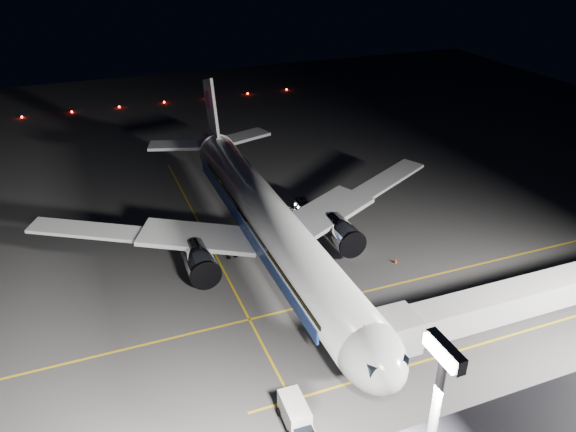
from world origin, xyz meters
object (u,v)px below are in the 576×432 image
at_px(safety_cone_a, 396,261).
at_px(safety_cone_c, 321,217).
at_px(airliner, 267,220).
at_px(jet_bridge, 522,297).
at_px(baggage_tug, 302,204).
at_px(safety_cone_b, 302,253).
at_px(service_truck, 296,416).

xyz_separation_m(safety_cone_a, safety_cone_c, (-13.82, -3.70, -0.02)).
distance_m(safety_cone_a, safety_cone_c, 14.31).
bearing_deg(airliner, jet_bridge, 38.04).
bearing_deg(baggage_tug, safety_cone_b, -24.44).
bearing_deg(safety_cone_c, airliner, -56.79).
distance_m(baggage_tug, safety_cone_b, 12.44).
height_order(airliner, safety_cone_b, airliner).
distance_m(safety_cone_a, safety_cone_b, 11.58).
xyz_separation_m(jet_bridge, baggage_tug, (-33.30, -9.26, -3.75)).
xyz_separation_m(airliner, safety_cone_c, (-6.74, 10.30, -4.89)).
distance_m(service_truck, safety_cone_a, 28.06).
xyz_separation_m(airliner, baggage_tug, (-10.23, 8.80, -4.34)).
relative_size(baggage_tug, safety_cone_a, 4.35).
xyz_separation_m(jet_bridge, safety_cone_a, (-16.00, -4.06, -4.29)).
bearing_deg(airliner, safety_cone_c, 123.21).
relative_size(baggage_tug, safety_cone_c, 4.60).
bearing_deg(safety_cone_c, baggage_tug, -156.64).
xyz_separation_m(airliner, service_truck, (25.96, -6.74, -3.88)).
bearing_deg(safety_cone_c, jet_bridge, 14.58).
xyz_separation_m(baggage_tug, safety_cone_a, (17.30, 5.20, -0.54)).
bearing_deg(jet_bridge, safety_cone_c, -165.42).
xyz_separation_m(service_truck, baggage_tug, (-36.18, 15.54, -0.46)).
relative_size(service_truck, safety_cone_c, 8.70).
bearing_deg(service_truck, airliner, 167.67).
distance_m(airliner, baggage_tug, 14.17).
bearing_deg(airliner, safety_cone_a, 63.19).
xyz_separation_m(baggage_tug, safety_cone_c, (3.48, 1.50, -0.55)).
distance_m(airliner, safety_cone_c, 13.25).
bearing_deg(baggage_tug, airliner, -42.45).
bearing_deg(jet_bridge, airliner, -141.96).
height_order(safety_cone_a, safety_cone_b, safety_cone_b).
distance_m(service_truck, safety_cone_c, 36.89).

